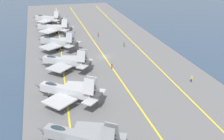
{
  "coord_description": "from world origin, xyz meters",
  "views": [
    {
      "loc": [
        -80.56,
        19.11,
        31.27
      ],
      "look_at": [
        -16.62,
        1.97,
        2.9
      ],
      "focal_mm": 45.0,
      "sensor_mm": 36.0,
      "label": 1
    }
  ],
  "objects_px": {
    "parked_jet_seventh": "(48,18)",
    "crew_yellow_vest": "(192,79)",
    "parked_jet_sixth": "(53,27)",
    "parked_jet_fourth": "(65,61)",
    "crew_green_vest": "(124,44)",
    "parked_jet_fifth": "(57,42)",
    "parked_jet_second": "(79,138)",
    "crew_brown_vest": "(98,34)",
    "parked_jet_third": "(68,91)",
    "crew_red_vest": "(112,66)"
  },
  "relations": [
    {
      "from": "parked_jet_sixth",
      "to": "crew_green_vest",
      "type": "relative_size",
      "value": 9.0
    },
    {
      "from": "crew_yellow_vest",
      "to": "parked_jet_fourth",
      "type": "bearing_deg",
      "value": 61.63
    },
    {
      "from": "parked_jet_third",
      "to": "parked_jet_fifth",
      "type": "height_order",
      "value": "parked_jet_third"
    },
    {
      "from": "parked_jet_fifth",
      "to": "crew_green_vest",
      "type": "relative_size",
      "value": 8.39
    },
    {
      "from": "crew_green_vest",
      "to": "parked_jet_sixth",
      "type": "bearing_deg",
      "value": 44.85
    },
    {
      "from": "parked_jet_fifth",
      "to": "crew_green_vest",
      "type": "xyz_separation_m",
      "value": [
        -3.22,
        -22.44,
        -1.62
      ]
    },
    {
      "from": "parked_jet_second",
      "to": "parked_jet_seventh",
      "type": "bearing_deg",
      "value": 0.14
    },
    {
      "from": "parked_jet_sixth",
      "to": "parked_jet_seventh",
      "type": "bearing_deg",
      "value": 4.02
    },
    {
      "from": "parked_jet_fourth",
      "to": "crew_brown_vest",
      "type": "bearing_deg",
      "value": -28.29
    },
    {
      "from": "crew_red_vest",
      "to": "parked_jet_fourth",
      "type": "bearing_deg",
      "value": 78.11
    },
    {
      "from": "parked_jet_fifth",
      "to": "parked_jet_seventh",
      "type": "relative_size",
      "value": 1.01
    },
    {
      "from": "parked_jet_sixth",
      "to": "crew_yellow_vest",
      "type": "relative_size",
      "value": 9.05
    },
    {
      "from": "crew_yellow_vest",
      "to": "parked_jet_fifth",
      "type": "bearing_deg",
      "value": 41.37
    },
    {
      "from": "parked_jet_seventh",
      "to": "parked_jet_fourth",
      "type": "bearing_deg",
      "value": -178.28
    },
    {
      "from": "parked_jet_seventh",
      "to": "parked_jet_fifth",
      "type": "bearing_deg",
      "value": -178.13
    },
    {
      "from": "crew_yellow_vest",
      "to": "crew_green_vest",
      "type": "height_order",
      "value": "crew_green_vest"
    },
    {
      "from": "parked_jet_fourth",
      "to": "crew_green_vest",
      "type": "distance_m",
      "value": 26.78
    },
    {
      "from": "parked_jet_seventh",
      "to": "parked_jet_third",
      "type": "bearing_deg",
      "value": -179.73
    },
    {
      "from": "parked_jet_fifth",
      "to": "crew_green_vest",
      "type": "height_order",
      "value": "parked_jet_fifth"
    },
    {
      "from": "parked_jet_fourth",
      "to": "crew_green_vest",
      "type": "bearing_deg",
      "value": -55.32
    },
    {
      "from": "parked_jet_seventh",
      "to": "crew_green_vest",
      "type": "distance_m",
      "value": 46.48
    },
    {
      "from": "parked_jet_second",
      "to": "parked_jet_fourth",
      "type": "height_order",
      "value": "parked_jet_fourth"
    },
    {
      "from": "parked_jet_seventh",
      "to": "crew_brown_vest",
      "type": "height_order",
      "value": "parked_jet_seventh"
    },
    {
      "from": "parked_jet_third",
      "to": "crew_red_vest",
      "type": "xyz_separation_m",
      "value": [
        15.59,
        -14.08,
        -1.69
      ]
    },
    {
      "from": "parked_jet_fifth",
      "to": "crew_green_vest",
      "type": "bearing_deg",
      "value": -98.17
    },
    {
      "from": "parked_jet_seventh",
      "to": "crew_yellow_vest",
      "type": "height_order",
      "value": "parked_jet_seventh"
    },
    {
      "from": "parked_jet_fifth",
      "to": "crew_yellow_vest",
      "type": "bearing_deg",
      "value": -138.63
    },
    {
      "from": "parked_jet_sixth",
      "to": "crew_brown_vest",
      "type": "height_order",
      "value": "parked_jet_sixth"
    },
    {
      "from": "parked_jet_sixth",
      "to": "crew_yellow_vest",
      "type": "distance_m",
      "value": 62.03
    },
    {
      "from": "parked_jet_second",
      "to": "parked_jet_fifth",
      "type": "distance_m",
      "value": 53.64
    },
    {
      "from": "parked_jet_sixth",
      "to": "crew_red_vest",
      "type": "bearing_deg",
      "value": -161.91
    },
    {
      "from": "parked_jet_sixth",
      "to": "parked_jet_seventh",
      "type": "distance_m",
      "value": 17.5
    },
    {
      "from": "parked_jet_fourth",
      "to": "parked_jet_seventh",
      "type": "relative_size",
      "value": 1.06
    },
    {
      "from": "parked_jet_seventh",
      "to": "parked_jet_second",
      "type": "bearing_deg",
      "value": -179.86
    },
    {
      "from": "crew_yellow_vest",
      "to": "crew_brown_vest",
      "type": "bearing_deg",
      "value": 17.0
    },
    {
      "from": "parked_jet_sixth",
      "to": "crew_green_vest",
      "type": "distance_m",
      "value": 31.82
    },
    {
      "from": "crew_green_vest",
      "to": "parked_jet_fifth",
      "type": "bearing_deg",
      "value": 81.83
    },
    {
      "from": "parked_jet_second",
      "to": "crew_yellow_vest",
      "type": "height_order",
      "value": "parked_jet_second"
    },
    {
      "from": "crew_brown_vest",
      "to": "parked_jet_fifth",
      "type": "bearing_deg",
      "value": 124.52
    },
    {
      "from": "crew_brown_vest",
      "to": "crew_green_vest",
      "type": "bearing_deg",
      "value": -157.71
    },
    {
      "from": "parked_jet_seventh",
      "to": "crew_yellow_vest",
      "type": "bearing_deg",
      "value": -156.05
    },
    {
      "from": "parked_jet_fourth",
      "to": "parked_jet_seventh",
      "type": "distance_m",
      "value": 55.22
    },
    {
      "from": "parked_jet_fifth",
      "to": "parked_jet_third",
      "type": "bearing_deg",
      "value": 178.68
    },
    {
      "from": "parked_jet_second",
      "to": "crew_red_vest",
      "type": "relative_size",
      "value": 8.66
    },
    {
      "from": "parked_jet_fourth",
      "to": "crew_green_vest",
      "type": "xyz_separation_m",
      "value": [
        15.21,
        -21.98,
        -1.57
      ]
    },
    {
      "from": "parked_jet_sixth",
      "to": "crew_green_vest",
      "type": "xyz_separation_m",
      "value": [
        -22.53,
        -22.41,
        -1.71
      ]
    },
    {
      "from": "parked_jet_seventh",
      "to": "crew_green_vest",
      "type": "xyz_separation_m",
      "value": [
        -39.99,
        -23.64,
        -1.58
      ]
    },
    {
      "from": "crew_yellow_vest",
      "to": "crew_brown_vest",
      "type": "relative_size",
      "value": 0.96
    },
    {
      "from": "crew_yellow_vest",
      "to": "crew_green_vest",
      "type": "xyz_separation_m",
      "value": [
        31.45,
        8.1,
        0.01
      ]
    },
    {
      "from": "parked_jet_fifth",
      "to": "crew_yellow_vest",
      "type": "relative_size",
      "value": 8.44
    }
  ]
}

